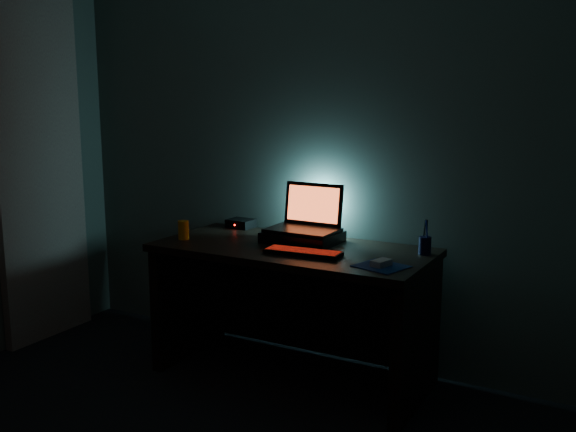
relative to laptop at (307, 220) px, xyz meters
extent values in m
cube|color=#4D5850|center=(0.00, 0.21, 0.38)|extent=(3.50, 0.00, 2.50)
cube|color=black|center=(0.00, -0.17, -0.14)|extent=(1.50, 0.70, 0.04)
cube|color=black|center=(-0.71, -0.17, -0.52)|extent=(0.06, 0.64, 0.71)
cube|color=black|center=(0.71, -0.17, -0.52)|extent=(0.06, 0.64, 0.71)
cube|color=black|center=(0.00, 0.16, -0.52)|extent=(1.38, 0.02, 0.65)
cube|color=#AD9D8A|center=(-1.71, -0.37, 0.28)|extent=(0.06, 0.65, 2.30)
cube|color=black|center=(0.00, -0.05, -0.09)|extent=(0.40, 0.30, 0.06)
cube|color=black|center=(0.00, -0.05, -0.05)|extent=(0.38, 0.26, 0.02)
cube|color=black|center=(0.00, 0.08, 0.08)|extent=(0.36, 0.05, 0.24)
cube|color=#F14919|center=(0.00, 0.07, 0.08)|extent=(0.32, 0.03, 0.20)
cube|color=black|center=(0.13, -0.30, -0.11)|extent=(0.41, 0.16, 0.02)
cube|color=red|center=(0.13, -0.30, -0.10)|extent=(0.39, 0.14, 0.00)
cube|color=navy|center=(0.57, -0.34, -0.12)|extent=(0.27, 0.25, 0.00)
cube|color=#9C9CA2|center=(0.57, -0.34, -0.10)|extent=(0.09, 0.11, 0.03)
cylinder|color=black|center=(0.68, 0.00, -0.07)|extent=(0.07, 0.07, 0.09)
cylinder|color=orange|center=(-0.63, -0.31, -0.07)|extent=(0.07, 0.07, 0.11)
cube|color=black|center=(-0.53, 0.13, -0.09)|extent=(0.16, 0.13, 0.05)
sphere|color=#FF0C07|center=(-0.53, 0.06, -0.09)|extent=(0.01, 0.01, 0.01)
camera|label=1|loc=(1.61, -3.15, 0.68)|focal=40.00mm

